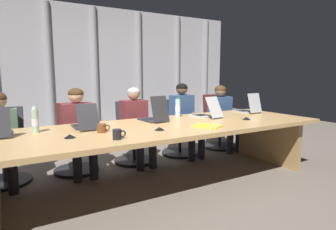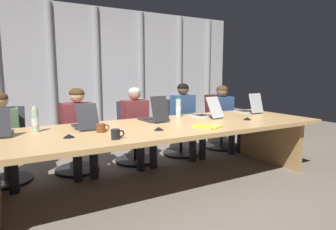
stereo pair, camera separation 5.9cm
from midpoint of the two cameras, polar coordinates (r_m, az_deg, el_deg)
ground_plane at (r=3.58m, az=-0.98°, el=-13.49°), size 12.39×12.39×0.00m
conference_table at (r=3.41m, az=-1.00°, el=-4.26°), size 4.07×1.32×0.72m
curtain_backdrop at (r=5.83m, az=-14.27°, el=7.78°), size 6.19×0.17×2.61m
laptop_left_mid at (r=3.31m, az=-16.89°, el=-1.62°), size 0.23×0.46×0.29m
laptop_center at (r=3.64m, az=-3.37°, el=-0.29°), size 0.27×0.44×0.33m
laptop_right_mid at (r=4.04m, az=7.22°, el=0.39°), size 0.28×0.50×0.29m
laptop_right_end at (r=4.66m, az=15.43°, el=1.23°), size 0.24×0.41×0.31m
office_chair_left_end at (r=4.05m, az=-30.43°, el=-6.98°), size 0.60×0.61×0.92m
office_chair_left_mid at (r=4.13m, az=-18.52°, el=-5.94°), size 0.60×0.60×0.93m
office_chair_center at (r=4.38m, az=-7.42°, el=-4.87°), size 0.60×0.61×0.91m
office_chair_right_mid at (r=4.75m, az=1.68°, el=-3.80°), size 0.60×0.60×0.90m
office_chair_right_end at (r=5.25m, az=9.78°, el=-2.58°), size 0.60×0.61×0.96m
person_left_end at (r=3.84m, az=-31.11°, el=-3.25°), size 0.40×0.55×1.12m
person_left_mid at (r=3.92m, az=-17.94°, el=-2.05°), size 0.41×0.55×1.14m
person_center at (r=4.17m, az=-6.71°, el=-1.32°), size 0.39×0.56×1.13m
person_right_mid at (r=4.58m, az=3.06°, el=-0.15°), size 0.41×0.57×1.18m
person_right_end at (r=5.07m, az=10.69°, el=0.37°), size 0.41×0.55×1.13m
water_bottle_primary at (r=3.24m, az=-25.64°, el=-1.06°), size 0.07×0.07×0.27m
water_bottle_secondary at (r=4.02m, az=1.56°, el=1.44°), size 0.07×0.07×0.28m
coffee_mug_near at (r=2.68m, az=-10.74°, el=-3.83°), size 0.13×0.08×0.10m
coffee_mug_far at (r=3.03m, az=-13.69°, el=-2.59°), size 0.14×0.09×0.09m
conference_mic_left_side at (r=2.86m, az=-19.71°, el=-4.02°), size 0.11×0.11×0.03m
conference_mic_middle at (r=3.92m, az=15.08°, el=-0.65°), size 0.11×0.11×0.03m
conference_mic_right_side at (r=3.07m, az=-2.30°, el=-2.75°), size 0.11×0.11×0.03m
spiral_notepad at (r=3.30m, az=7.52°, el=-2.21°), size 0.32×0.37×0.03m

